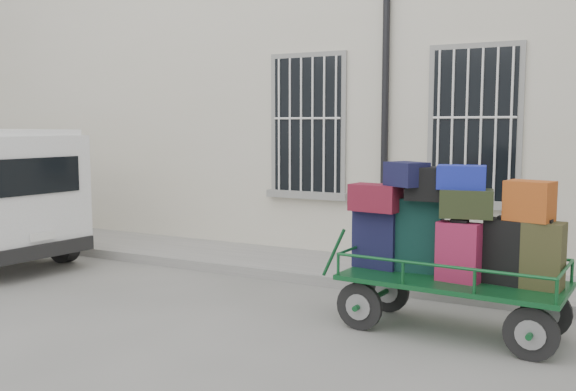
# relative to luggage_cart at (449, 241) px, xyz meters

# --- Properties ---
(ground) EXTENTS (80.00, 80.00, 0.00)m
(ground) POSITION_rel_luggage_cart_xyz_m (-2.63, -0.20, -1.01)
(ground) COLOR slate
(ground) RESTS_ON ground
(building) EXTENTS (24.00, 5.15, 6.00)m
(building) POSITION_rel_luggage_cart_xyz_m (-2.63, 5.30, 1.99)
(building) COLOR beige
(building) RESTS_ON ground
(sidewalk) EXTENTS (24.00, 1.70, 0.15)m
(sidewalk) POSITION_rel_luggage_cart_xyz_m (-2.63, 2.00, -0.93)
(sidewalk) COLOR gray
(sidewalk) RESTS_ON ground
(luggage_cart) EXTENTS (2.78, 1.22, 1.85)m
(luggage_cart) POSITION_rel_luggage_cart_xyz_m (0.00, 0.00, 0.00)
(luggage_cart) COLOR black
(luggage_cart) RESTS_ON ground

